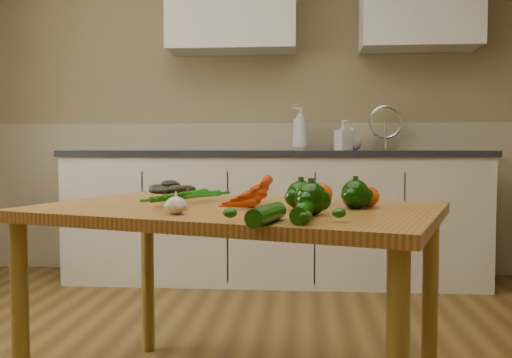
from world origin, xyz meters
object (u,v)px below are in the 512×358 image
at_px(pepper_b, 355,194).
at_px(zucchini_b, 266,214).
at_px(table, 236,229).
at_px(zucchini_a, 302,212).
at_px(soap_bottle_c, 353,139).
at_px(soap_bottle_a, 300,129).
at_px(garlic_bulb, 176,205).
at_px(tomato_b, 321,194).
at_px(pepper_a, 301,196).
at_px(carrot_bunch, 231,196).
at_px(pepper_c, 311,199).
at_px(tomato_a, 304,193).
at_px(leafy_greens, 172,185).
at_px(soap_bottle_b, 344,135).
at_px(tomato_c, 368,197).

height_order(pepper_b, zucchini_b, pepper_b).
bearing_deg(table, zucchini_a, -41.07).
distance_m(table, soap_bottle_c, 2.24).
xyz_separation_m(soap_bottle_a, garlic_bulb, (-0.36, -2.38, -0.31)).
bearing_deg(tomato_b, soap_bottle_a, 92.26).
bearing_deg(pepper_a, garlic_bulb, -157.78).
height_order(carrot_bunch, pepper_c, pepper_c).
xyz_separation_m(soap_bottle_a, tomato_a, (0.02, -2.01, -0.30)).
bearing_deg(carrot_bunch, garlic_bulb, -97.33).
bearing_deg(leafy_greens, carrot_bunch, -48.62).
relative_size(leafy_greens, pepper_a, 2.05).
distance_m(garlic_bulb, pepper_c, 0.41).
bearing_deg(soap_bottle_a, zucchini_a, -3.05).
distance_m(soap_bottle_c, leafy_greens, 2.01).
height_order(garlic_bulb, zucchini_a, garlic_bulb).
xyz_separation_m(tomato_a, tomato_b, (0.06, -0.05, 0.00)).
bearing_deg(leafy_greens, pepper_c, -46.34).
bearing_deg(tomato_a, soap_bottle_c, 80.22).
height_order(soap_bottle_b, zucchini_a, soap_bottle_b).
xyz_separation_m(soap_bottle_b, tomato_b, (-0.22, -1.97, -0.25)).
bearing_deg(pepper_a, leafy_greens, 139.74).
xyz_separation_m(soap_bottle_a, pepper_a, (0.01, -2.23, -0.29)).
relative_size(soap_bottle_b, pepper_c, 2.14).
distance_m(soap_bottle_a, soap_bottle_b, 0.31).
height_order(tomato_a, tomato_b, tomato_b).
bearing_deg(soap_bottle_a, soap_bottle_c, 87.82).
bearing_deg(garlic_bulb, tomato_b, 36.82).
height_order(tomato_b, zucchini_a, tomato_b).
height_order(tomato_a, zucchini_a, tomato_a).
xyz_separation_m(pepper_c, tomato_c, (0.20, 0.26, -0.01)).
relative_size(pepper_b, tomato_c, 1.25).
bearing_deg(tomato_a, pepper_b, -45.89).
bearing_deg(soap_bottle_a, pepper_c, -2.42).
height_order(garlic_bulb, pepper_a, pepper_a).
bearing_deg(pepper_a, zucchini_a, -88.92).
relative_size(pepper_c, zucchini_b, 0.47).
xyz_separation_m(soap_bottle_b, leafy_greens, (-0.81, -1.71, -0.24)).
bearing_deg(garlic_bulb, pepper_c, 2.26).
xyz_separation_m(pepper_a, zucchini_a, (0.01, -0.28, -0.02)).
xyz_separation_m(pepper_b, zucchini_a, (-0.17, -0.33, -0.02)).
bearing_deg(leafy_greens, garlic_bulb, -76.03).
xyz_separation_m(soap_bottle_a, pepper_c, (0.04, -2.37, -0.29)).
bearing_deg(zucchini_a, soap_bottle_a, 90.37).
bearing_deg(table, leafy_greens, 149.87).
height_order(pepper_a, zucchini_a, pepper_a).
height_order(soap_bottle_b, soap_bottle_c, soap_bottle_b).
distance_m(soap_bottle_c, pepper_a, 2.28).
bearing_deg(soap_bottle_a, zucchini_b, -5.17).
distance_m(tomato_c, zucchini_a, 0.46).
bearing_deg(tomato_b, pepper_c, -97.12).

